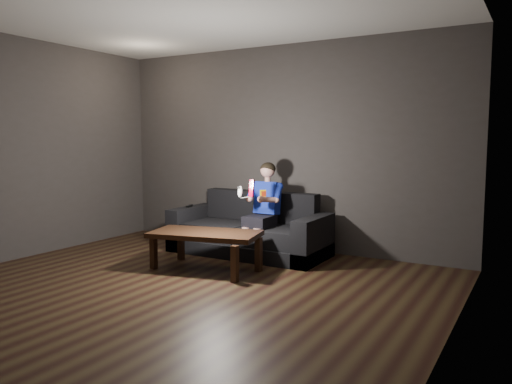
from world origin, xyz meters
The scene contains 9 objects.
floor centered at (0.00, 0.00, 0.00)m, with size 5.00×5.00×0.00m, color black.
back_wall centered at (0.00, 2.50, 1.35)m, with size 5.00×0.04×2.70m, color #383330.
right_wall centered at (2.50, 0.00, 1.35)m, with size 0.04×5.00×2.70m, color #383330.
sofa centered at (-0.18, 1.96, 0.25)m, with size 2.01×0.87×0.78m.
child centered at (0.05, 1.91, 0.68)m, with size 0.45×0.56×1.11m.
wii_remote_red centered at (0.13, 1.48, 0.90)m, with size 0.06×0.08×0.21m.
nunchuk_white centered at (-0.03, 1.49, 0.85)m, with size 0.08×0.10×0.15m.
wii_remote_black centered at (-1.09, 1.89, 0.56)m, with size 0.06×0.15×0.03m.
coffee_table centered at (-0.19, 1.01, 0.38)m, with size 1.30×0.85×0.44m.
Camera 1 is at (3.05, -3.45, 1.46)m, focal length 35.00 mm.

